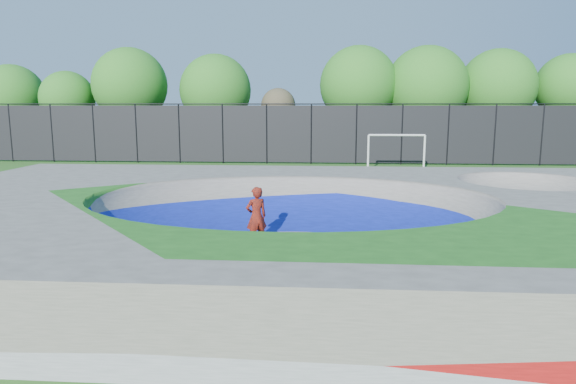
# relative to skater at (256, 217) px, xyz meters

# --- Properties ---
(ground) EXTENTS (120.00, 120.00, 0.00)m
(ground) POSITION_rel_skater_xyz_m (1.00, -0.33, -0.84)
(ground) COLOR #235417
(ground) RESTS_ON ground
(skate_deck) EXTENTS (22.00, 14.00, 1.50)m
(skate_deck) POSITION_rel_skater_xyz_m (1.00, -0.33, -0.09)
(skate_deck) COLOR gray
(skate_deck) RESTS_ON ground
(skater) EXTENTS (0.74, 0.66, 1.69)m
(skater) POSITION_rel_skater_xyz_m (0.00, 0.00, 0.00)
(skater) COLOR red
(skater) RESTS_ON ground
(skateboard) EXTENTS (0.79, 0.56, 0.05)m
(skateboard) POSITION_rel_skater_xyz_m (0.00, 0.00, -0.82)
(skateboard) COLOR black
(skateboard) RESTS_ON ground
(soccer_goal) EXTENTS (3.39, 0.12, 2.24)m
(soccer_goal) POSITION_rel_skater_xyz_m (6.12, 16.75, 0.71)
(soccer_goal) COLOR silver
(soccer_goal) RESTS_ON ground
(fence) EXTENTS (48.09, 0.09, 4.04)m
(fence) POSITION_rel_skater_xyz_m (1.00, 20.67, 1.25)
(fence) COLOR black
(fence) RESTS_ON ground
(treeline) EXTENTS (54.05, 7.24, 8.25)m
(treeline) POSITION_rel_skater_xyz_m (3.39, 25.11, 4.29)
(treeline) COLOR #4E3E27
(treeline) RESTS_ON ground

